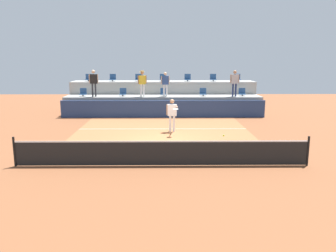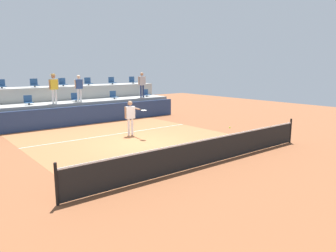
% 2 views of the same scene
% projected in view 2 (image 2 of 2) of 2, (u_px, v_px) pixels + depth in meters
% --- Properties ---
extents(ground_plane, '(40.00, 40.00, 0.00)m').
position_uv_depth(ground_plane, '(142.00, 143.00, 13.93)').
color(ground_plane, brown).
extents(court_inner_paint, '(9.00, 10.00, 0.01)m').
position_uv_depth(court_inner_paint, '(130.00, 139.00, 14.69)').
color(court_inner_paint, '#A36038').
rests_on(court_inner_paint, ground_plane).
extents(court_service_line, '(9.00, 0.06, 0.00)m').
position_uv_depth(court_service_line, '(115.00, 134.00, 15.76)').
color(court_service_line, silver).
rests_on(court_service_line, ground_plane).
extents(tennis_net, '(10.48, 0.08, 1.07)m').
position_uv_depth(tennis_net, '(208.00, 150.00, 10.77)').
color(tennis_net, black).
rests_on(tennis_net, ground_plane).
extents(sponsor_backboard, '(13.00, 0.16, 1.10)m').
position_uv_depth(sponsor_backboard, '(84.00, 115.00, 18.42)').
color(sponsor_backboard, navy).
rests_on(sponsor_backboard, ground_plane).
extents(seating_tier_lower, '(13.00, 1.80, 1.25)m').
position_uv_depth(seating_tier_lower, '(75.00, 112.00, 19.40)').
color(seating_tier_lower, '#9E9E99').
rests_on(seating_tier_lower, ground_plane).
extents(seating_tier_upper, '(13.00, 1.80, 2.10)m').
position_uv_depth(seating_tier_upper, '(64.00, 102.00, 20.70)').
color(seating_tier_upper, '#9E9E99').
rests_on(seating_tier_upper, ground_plane).
extents(stadium_chair_lower_left, '(0.44, 0.40, 0.52)m').
position_uv_depth(stadium_chair_lower_left, '(28.00, 101.00, 17.54)').
color(stadium_chair_lower_left, '#2D2D33').
rests_on(stadium_chair_lower_left, seating_tier_lower).
extents(stadium_chair_lower_center, '(0.44, 0.40, 0.52)m').
position_uv_depth(stadium_chair_lower_center, '(75.00, 98.00, 19.22)').
color(stadium_chair_lower_center, '#2D2D33').
rests_on(stadium_chair_lower_center, seating_tier_lower).
extents(stadium_chair_lower_right, '(0.44, 0.40, 0.52)m').
position_uv_depth(stadium_chair_lower_right, '(114.00, 96.00, 20.85)').
color(stadium_chair_lower_right, '#2D2D33').
rests_on(stadium_chair_lower_right, seating_tier_lower).
extents(stadium_chair_lower_far_right, '(0.44, 0.40, 0.52)m').
position_uv_depth(stadium_chair_lower_far_right, '(146.00, 94.00, 22.47)').
color(stadium_chair_lower_far_right, '#2D2D33').
rests_on(stadium_chair_lower_far_right, seating_tier_lower).
extents(stadium_chair_upper_left, '(0.44, 0.40, 0.52)m').
position_uv_depth(stadium_chair_upper_left, '(1.00, 85.00, 18.20)').
color(stadium_chair_upper_left, '#2D2D33').
rests_on(stadium_chair_upper_left, seating_tier_upper).
extents(stadium_chair_upper_mid_left, '(0.44, 0.40, 0.52)m').
position_uv_depth(stadium_chair_upper_mid_left, '(34.00, 84.00, 19.32)').
color(stadium_chair_upper_mid_left, '#2D2D33').
rests_on(stadium_chair_upper_mid_left, seating_tier_upper).
extents(stadium_chair_upper_center, '(0.44, 0.40, 0.52)m').
position_uv_depth(stadium_chair_upper_center, '(63.00, 83.00, 20.41)').
color(stadium_chair_upper_center, '#2D2D33').
rests_on(stadium_chair_upper_center, seating_tier_upper).
extents(stadium_chair_upper_mid_right, '(0.44, 0.40, 0.52)m').
position_uv_depth(stadium_chair_upper_mid_right, '(88.00, 82.00, 21.50)').
color(stadium_chair_upper_mid_right, '#2D2D33').
rests_on(stadium_chair_upper_mid_right, seating_tier_upper).
extents(stadium_chair_upper_right, '(0.44, 0.40, 0.52)m').
position_uv_depth(stadium_chair_upper_right, '(112.00, 81.00, 22.63)').
color(stadium_chair_upper_right, '#2D2D33').
rests_on(stadium_chair_upper_right, seating_tier_upper).
extents(stadium_chair_upper_far_right, '(0.44, 0.40, 0.52)m').
position_uv_depth(stadium_chair_upper_far_right, '(132.00, 81.00, 23.70)').
color(stadium_chair_upper_far_right, '#2D2D33').
rests_on(stadium_chair_upper_far_right, seating_tier_upper).
extents(tennis_player, '(0.60, 1.23, 1.70)m').
position_uv_depth(tennis_player, '(131.00, 114.00, 15.33)').
color(tennis_player, white).
rests_on(tennis_player, ground_plane).
extents(spectator_with_hat, '(0.58, 0.45, 1.70)m').
position_uv_depth(spectator_with_hat, '(54.00, 85.00, 17.92)').
color(spectator_with_hat, white).
rests_on(spectator_with_hat, seating_tier_lower).
extents(spectator_leaning_on_rail, '(0.57, 0.24, 1.60)m').
position_uv_depth(spectator_leaning_on_rail, '(79.00, 86.00, 18.86)').
color(spectator_leaning_on_rail, white).
rests_on(spectator_leaning_on_rail, seating_tier_lower).
extents(spectator_in_white, '(0.60, 0.23, 1.71)m').
position_uv_depth(spectator_in_white, '(142.00, 82.00, 21.65)').
color(spectator_in_white, navy).
rests_on(spectator_in_white, seating_tier_lower).
extents(tennis_ball, '(0.07, 0.07, 0.07)m').
position_uv_depth(tennis_ball, '(230.00, 128.00, 12.99)').
color(tennis_ball, '#CCE033').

